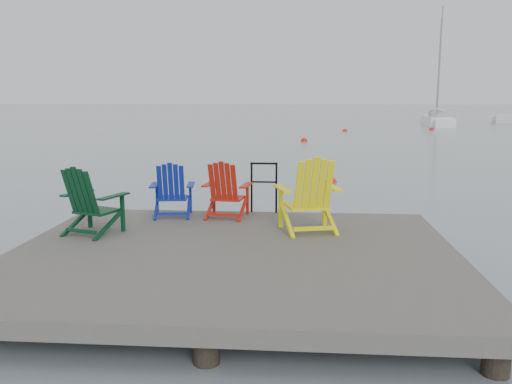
# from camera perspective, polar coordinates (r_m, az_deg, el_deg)

# --- Properties ---
(ground) EXTENTS (400.00, 400.00, 0.00)m
(ground) POSITION_cam_1_polar(r_m,az_deg,el_deg) (7.50, -2.35, -9.79)
(ground) COLOR slate
(ground) RESTS_ON ground
(dock) EXTENTS (6.00, 5.00, 1.40)m
(dock) POSITION_cam_1_polar(r_m,az_deg,el_deg) (7.39, -2.37, -7.25)
(dock) COLOR #2B2826
(dock) RESTS_ON ground
(handrail) EXTENTS (0.48, 0.04, 0.90)m
(handrail) POSITION_cam_1_polar(r_m,az_deg,el_deg) (9.59, 0.84, 1.01)
(handrail) COLOR black
(handrail) RESTS_ON dock
(chair_green) EXTENTS (0.97, 0.93, 1.02)m
(chair_green) POSITION_cam_1_polar(r_m,az_deg,el_deg) (8.42, -17.05, -0.87)
(chair_green) COLOR black
(chair_green) RESTS_ON dock
(chair_blue) EXTENTS (0.82, 0.77, 0.94)m
(chair_blue) POSITION_cam_1_polar(r_m,az_deg,el_deg) (9.37, -8.84, 0.25)
(chair_blue) COLOR navy
(chair_blue) RESTS_ON dock
(chair_red) EXTENTS (0.83, 0.78, 0.97)m
(chair_red) POSITION_cam_1_polar(r_m,az_deg,el_deg) (9.19, -3.19, 0.27)
(chair_red) COLOR #AD190C
(chair_red) RESTS_ON dock
(chair_yellow) EXTENTS (1.06, 1.01, 1.15)m
(chair_yellow) POSITION_cam_1_polar(r_m,az_deg,el_deg) (8.22, 5.67, -0.27)
(chair_yellow) COLOR #FBEF0D
(chair_yellow) RESTS_ON dock
(sailboat_near) EXTENTS (2.86, 8.02, 10.91)m
(sailboat_near) POSITION_cam_1_polar(r_m,az_deg,el_deg) (52.80, 18.52, 7.06)
(sailboat_near) COLOR white
(sailboat_near) RESTS_ON ground
(sailboat_mid) EXTENTS (4.05, 8.13, 10.94)m
(sailboat_mid) POSITION_cam_1_polar(r_m,az_deg,el_deg) (61.01, 18.39, 7.39)
(sailboat_mid) COLOR #BBBBBF
(sailboat_mid) RESTS_ON ground
(buoy_a) EXTENTS (0.35, 0.35, 0.35)m
(buoy_a) POSITION_cam_1_polar(r_m,az_deg,el_deg) (16.46, 7.90, 1.00)
(buoy_a) COLOR red
(buoy_a) RESTS_ON ground
(buoy_b) EXTENTS (0.40, 0.40, 0.40)m
(buoy_b) POSITION_cam_1_polar(r_m,az_deg,el_deg) (31.88, 5.07, 5.34)
(buoy_b) COLOR red
(buoy_b) RESTS_ON ground
(buoy_c) EXTENTS (0.41, 0.41, 0.41)m
(buoy_c) POSITION_cam_1_polar(r_m,az_deg,el_deg) (44.97, 18.01, 6.23)
(buoy_c) COLOR red
(buoy_c) RESTS_ON ground
(buoy_d) EXTENTS (0.38, 0.38, 0.38)m
(buoy_d) POSITION_cam_1_polar(r_m,az_deg,el_deg) (41.85, 9.35, 6.34)
(buoy_d) COLOR red
(buoy_d) RESTS_ON ground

